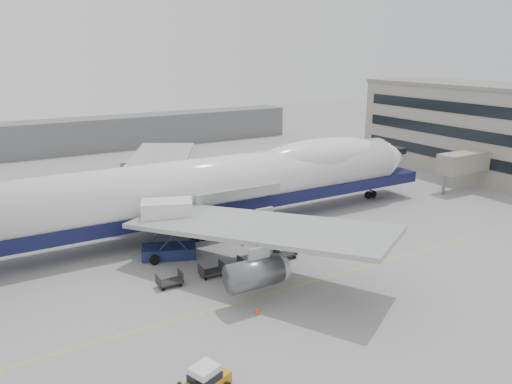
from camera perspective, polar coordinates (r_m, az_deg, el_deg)
ground at (r=52.12m, az=1.61°, el=-7.96°), size 260.00×260.00×0.00m
apron_line at (r=47.63m, az=5.51°, el=-10.44°), size 60.00×0.15×0.01m
hangar at (r=112.78m, az=-22.33°, el=5.77°), size 110.00×8.00×7.00m
airliner at (r=60.47m, az=-3.86°, el=1.06°), size 67.00×55.30×19.98m
catering_truck at (r=52.78m, az=-10.05°, el=-3.85°), size 6.16×5.17×6.23m
baggage_tug at (r=33.90m, az=-5.63°, el=-20.69°), size 3.20×2.44×2.08m
traffic_cone at (r=42.55m, az=0.12°, el=-13.40°), size 0.38×0.38×0.56m
dolly_0 at (r=47.45m, az=-9.84°, el=-10.02°), size 2.30×1.35×1.30m
dolly_1 at (r=48.92m, az=-5.11°, el=-9.01°), size 2.30×1.35×1.30m
dolly_2 at (r=50.70m, az=-0.71°, el=-8.01°), size 2.30×1.35×1.30m
dolly_3 at (r=52.77m, az=3.35°, el=-7.04°), size 2.30×1.35×1.30m
dolly_4 at (r=55.10m, az=7.07°, el=-6.12°), size 2.30×1.35×1.30m
dolly_5 at (r=57.65m, az=10.46°, el=-5.26°), size 2.30×1.35×1.30m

